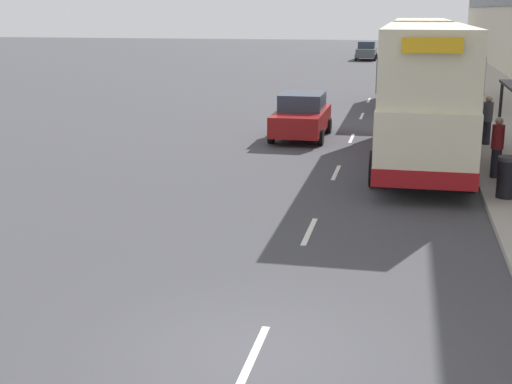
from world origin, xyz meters
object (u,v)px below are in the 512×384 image
car_1 (302,116)px  litter_bin (508,177)px  car_0 (366,51)px  pedestrian_3 (487,120)px  double_decker_bus_near (424,91)px  double_decker_bus_ahead (419,60)px  pedestrian_1 (497,147)px

car_1 → litter_bin: (6.46, -8.33, -0.17)m
car_0 → car_1: car_0 is taller
car_0 → car_1: 44.67m
litter_bin → car_1: bearing=127.8°
pedestrian_3 → litter_bin: (-0.23, -7.58, -0.35)m
car_0 → litter_bin: size_ratio=4.16×
pedestrian_3 → litter_bin: size_ratio=1.64×
car_0 → double_decker_bus_near: bearing=95.3°
double_decker_bus_near → car_1: bearing=138.9°
double_decker_bus_near → car_1: double_decker_bus_near is taller
car_1 → pedestrian_3: bearing=173.6°
car_1 → litter_bin: 10.54m
pedestrian_3 → litter_bin: pedestrian_3 is taller
double_decker_bus_ahead → litter_bin: 19.12m
double_decker_bus_ahead → car_0: bearing=97.6°
double_decker_bus_near → pedestrian_3: (2.31, 3.07, -1.27)m
pedestrian_1 → double_decker_bus_near: bearing=132.6°
car_1 → car_0: bearing=-89.8°
car_1 → pedestrian_3: size_ratio=2.51×
car_1 → litter_bin: bearing=127.8°
litter_bin → car_0: bearing=97.1°
double_decker_bus_ahead → pedestrian_1: double_decker_bus_ahead is taller
car_0 → car_1: (0.12, -44.67, -0.04)m
car_0 → pedestrian_3: (6.81, -45.42, 0.14)m
double_decker_bus_near → pedestrian_1: (2.05, -2.23, -1.26)m
car_0 → litter_bin: bearing=97.1°
double_decker_bus_near → double_decker_bus_ahead: bearing=89.8°
litter_bin → double_decker_bus_ahead: bearing=96.1°
car_0 → car_1: bearing=90.2°
car_1 → pedestrian_3: pedestrian_3 is taller
double_decker_bus_near → pedestrian_3: bearing=53.1°
car_0 → double_decker_bus_ahead: bearing=97.6°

